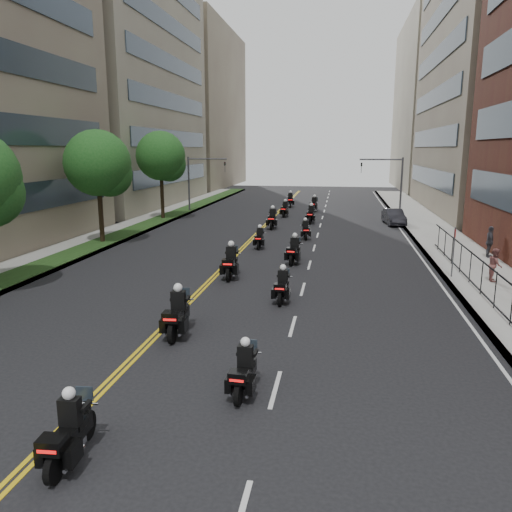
{
  "coord_description": "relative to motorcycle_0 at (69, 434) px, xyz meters",
  "views": [
    {
      "loc": [
        4.75,
        -7.43,
        6.42
      ],
      "look_at": [
        1.22,
        13.61,
        1.81
      ],
      "focal_mm": 35.0,
      "sensor_mm": 36.0,
      "label": 1
    }
  ],
  "objects": [
    {
      "name": "ground",
      "position": [
        0.62,
        -1.11,
        -0.64
      ],
      "size": [
        160.0,
        160.0,
        0.0
      ],
      "primitive_type": "plane",
      "color": "black",
      "rests_on": "ground"
    },
    {
      "name": "sidewalk_right",
      "position": [
        12.62,
        23.89,
        -0.56
      ],
      "size": [
        4.0,
        90.0,
        0.15
      ],
      "primitive_type": "cube",
      "color": "gray",
      "rests_on": "ground"
    },
    {
      "name": "sidewalk_left",
      "position": [
        -11.38,
        23.89,
        -0.56
      ],
      "size": [
        4.0,
        90.0,
        0.15
      ],
      "primitive_type": "cube",
      "color": "gray",
      "rests_on": "ground"
    },
    {
      "name": "grass_strip",
      "position": [
        -10.58,
        23.89,
        -0.47
      ],
      "size": [
        2.0,
        90.0,
        0.04
      ],
      "primitive_type": "cube",
      "color": "black",
      "rests_on": "sidewalk_left"
    },
    {
      "name": "building_right_far",
      "position": [
        22.12,
        76.89,
        12.36
      ],
      "size": [
        15.0,
        28.0,
        26.0
      ],
      "primitive_type": "cube",
      "color": "gray",
      "rests_on": "ground"
    },
    {
      "name": "building_left_mid",
      "position": [
        -21.36,
        46.89,
        16.36
      ],
      "size": [
        16.11,
        28.0,
        34.0
      ],
      "color": "gray",
      "rests_on": "ground"
    },
    {
      "name": "building_left_far",
      "position": [
        -21.38,
        76.89,
        12.36
      ],
      "size": [
        16.0,
        28.0,
        26.0
      ],
      "primitive_type": "cube",
      "color": "#7B695A",
      "rests_on": "ground"
    },
    {
      "name": "iron_fence",
      "position": [
        11.62,
        10.89,
        0.26
      ],
      "size": [
        0.05,
        28.0,
        1.5
      ],
      "color": "black",
      "rests_on": "sidewalk_right"
    },
    {
      "name": "street_trees",
      "position": [
        -10.43,
        17.49,
        4.49
      ],
      "size": [
        4.4,
        38.4,
        7.98
      ],
      "color": "#332216",
      "rests_on": "ground"
    },
    {
      "name": "traffic_signal_right",
      "position": [
        10.16,
        40.89,
        3.06
      ],
      "size": [
        4.09,
        0.2,
        5.6
      ],
      "color": "#3F3F44",
      "rests_on": "ground"
    },
    {
      "name": "traffic_signal_left",
      "position": [
        -8.92,
        40.89,
        3.06
      ],
      "size": [
        4.09,
        0.2,
        5.6
      ],
      "color": "#3F3F44",
      "rests_on": "ground"
    },
    {
      "name": "motorcycle_0",
      "position": [
        0.0,
        0.0,
        0.0
      ],
      "size": [
        0.56,
        2.19,
        1.62
      ],
      "rotation": [
        0.0,
        0.0,
        0.07
      ],
      "color": "black",
      "rests_on": "ground"
    },
    {
      "name": "motorcycle_1",
      "position": [
        3.03,
        3.52,
        -0.03
      ],
      "size": [
        0.5,
        2.09,
        1.54
      ],
      "rotation": [
        0.0,
        0.0,
        -0.04
      ],
      "color": "black",
      "rests_on": "ground"
    },
    {
      "name": "motorcycle_2",
      "position": [
        -0.07,
        7.33,
        0.09
      ],
      "size": [
        0.63,
        2.5,
        1.84
      ],
      "rotation": [
        0.0,
        0.0,
        0.06
      ],
      "color": "black",
      "rests_on": "ground"
    },
    {
      "name": "motorcycle_3",
      "position": [
        3.09,
        11.87,
        -0.01
      ],
      "size": [
        0.5,
        2.17,
        1.6
      ],
      "rotation": [
        0.0,
        0.0,
        -0.03
      ],
      "color": "black",
      "rests_on": "ground"
    },
    {
      "name": "motorcycle_4",
      "position": [
        0.05,
        15.44,
        0.1
      ],
      "size": [
        0.64,
        2.54,
        1.87
      ],
      "rotation": [
        0.0,
        0.0,
        0.06
      ],
      "color": "black",
      "rests_on": "ground"
    },
    {
      "name": "motorcycle_5",
      "position": [
        2.92,
        19.18,
        0.05
      ],
      "size": [
        0.66,
        2.36,
        1.74
      ],
      "rotation": [
        0.0,
        0.0,
        -0.1
      ],
      "color": "black",
      "rests_on": "ground"
    },
    {
      "name": "motorcycle_6",
      "position": [
        0.27,
        23.28,
        -0.03
      ],
      "size": [
        0.49,
        2.1,
        1.55
      ],
      "rotation": [
        0.0,
        0.0,
        0.04
      ],
      "color": "black",
      "rests_on": "ground"
    },
    {
      "name": "motorcycle_7",
      "position": [
        3.0,
        27.14,
        -0.03
      ],
      "size": [
        0.64,
        2.08,
        1.54
      ],
      "rotation": [
        0.0,
        0.0,
        0.14
      ],
      "color": "black",
      "rests_on": "ground"
    },
    {
      "name": "motorcycle_8",
      "position": [
        0.01,
        31.52,
        0.1
      ],
      "size": [
        0.59,
        2.55,
        1.88
      ],
      "rotation": [
        0.0,
        0.0,
        0.03
      ],
      "color": "black",
      "rests_on": "ground"
    },
    {
      "name": "motorcycle_9",
      "position": [
        2.95,
        35.04,
        0.06
      ],
      "size": [
        0.6,
        2.41,
        1.78
      ],
      "rotation": [
        0.0,
        0.0,
        -0.06
      ],
      "color": "black",
      "rests_on": "ground"
    },
    {
      "name": "motorcycle_10",
      "position": [
        0.24,
        38.8,
        0.03
      ],
      "size": [
        0.59,
        2.31,
        1.7
      ],
      "rotation": [
        0.0,
        0.0,
        -0.07
      ],
      "color": "black",
      "rests_on": "ground"
    },
    {
      "name": "motorcycle_11",
      "position": [
        2.77,
        43.29,
        0.05
      ],
      "size": [
        0.72,
        2.37,
        1.76
      ],
      "rotation": [
        0.0,
        0.0,
        -0.14
      ],
      "color": "black",
      "rests_on": "ground"
    },
    {
      "name": "motorcycle_12",
      "position": [
        -0.06,
        47.02,
        0.08
      ],
      "size": [
        0.69,
        2.48,
        1.83
      ],
      "rotation": [
        0.0,
        0.0,
        0.1
      ],
      "color": "black",
      "rests_on": "ground"
    },
    {
      "name": "parked_sedan",
      "position": [
        10.02,
        35.39,
        0.03
      ],
      "size": [
        1.86,
        4.17,
        1.33
      ],
      "primitive_type": "imported",
      "rotation": [
        0.0,
        0.0,
        0.11
      ],
      "color": "black",
      "rests_on": "ground"
    },
    {
      "name": "pedestrian_b",
      "position": [
        12.85,
        16.36,
        0.31
      ],
      "size": [
        0.71,
        0.86,
        1.6
      ],
      "primitive_type": "imported",
      "rotation": [
        0.0,
        0.0,
        1.42
      ],
      "color": "brown",
      "rests_on": "sidewalk_right"
    },
    {
      "name": "pedestrian_c",
      "position": [
        14.12,
        21.95,
        0.44
      ],
      "size": [
        0.5,
        1.11,
        1.85
      ],
      "primitive_type": "imported",
      "rotation": [
        0.0,
        0.0,
        1.53
      ],
      "color": "#3B3A41",
      "rests_on": "sidewalk_right"
    }
  ]
}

